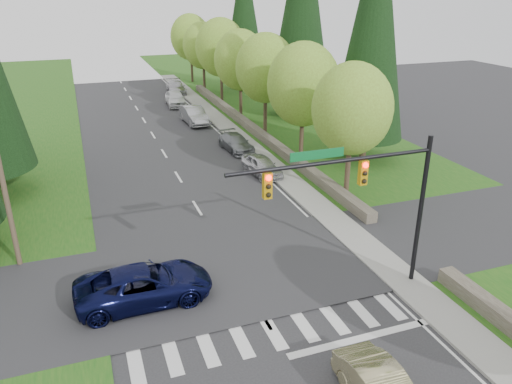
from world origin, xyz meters
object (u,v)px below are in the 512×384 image
parked_car_d (175,98)px  parked_car_e (176,87)px  suv_navy (144,285)px  parked_car_c (194,115)px  parked_car_b (236,143)px  parked_car_a (262,166)px

parked_car_d → parked_car_e: 6.71m
suv_navy → parked_car_c: (8.67, 27.62, 0.02)m
parked_car_d → suv_navy: bearing=-100.2°
parked_car_d → parked_car_e: parked_car_d is taller
suv_navy → parked_car_c: parked_car_c is taller
suv_navy → parked_car_b: bearing=-29.2°
parked_car_b → parked_car_d: parked_car_d is taller
parked_car_a → parked_car_e: (0.00, 29.77, 0.06)m
suv_navy → parked_car_e: (9.89, 42.20, -0.04)m
parked_car_d → parked_car_e: size_ratio=0.94×
parked_car_c → parked_car_d: parked_car_d is taller
parked_car_b → parked_car_c: size_ratio=0.89×
suv_navy → parked_car_d: size_ratio=1.18×
suv_navy → parked_car_e: bearing=-14.0°
parked_car_b → parked_car_d: (-1.40, 17.35, 0.18)m
parked_car_b → parked_car_d: size_ratio=0.92×
suv_navy → parked_car_e: suv_navy is taller
parked_car_e → suv_navy: bearing=-99.2°
parked_car_a → parked_car_d: 23.26m
parked_car_a → parked_car_e: size_ratio=0.78×
suv_navy → parked_car_d: bearing=-14.2°
parked_car_b → parked_car_c: bearing=92.6°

